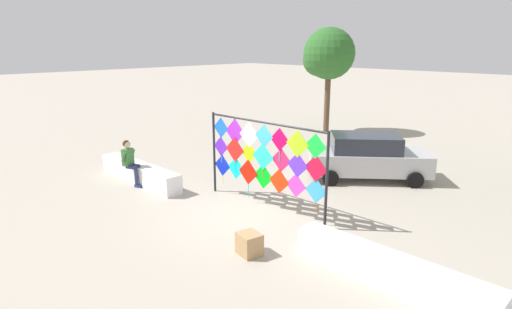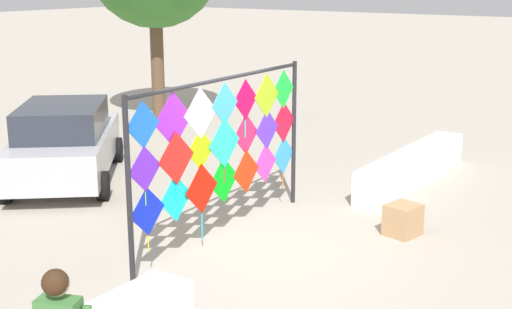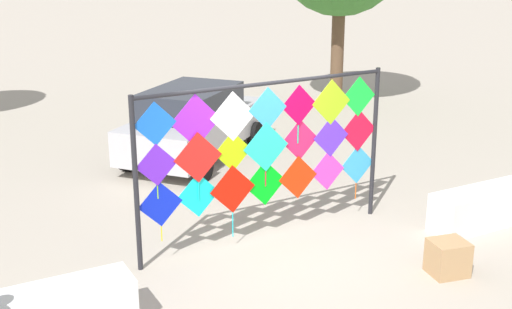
# 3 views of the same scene
# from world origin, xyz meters

# --- Properties ---
(ground) EXTENTS (120.00, 120.00, 0.00)m
(ground) POSITION_xyz_m (0.00, 0.00, 0.00)
(ground) COLOR #ADA393
(plaza_ledge_right) EXTENTS (3.88, 0.56, 0.60)m
(plaza_ledge_right) POSITION_xyz_m (4.32, -0.52, 0.30)
(plaza_ledge_right) COLOR white
(plaza_ledge_right) RESTS_ON ground
(kite_display_rack) EXTENTS (4.01, 0.16, 2.40)m
(kite_display_rack) POSITION_xyz_m (0.06, 0.64, 1.49)
(kite_display_rack) COLOR #232328
(kite_display_rack) RESTS_ON ground
(parked_car) EXTENTS (3.94, 3.68, 1.47)m
(parked_car) POSITION_xyz_m (0.73, 4.86, 0.75)
(parked_car) COLOR #B7B7BC
(parked_car) RESTS_ON ground
(cardboard_box_large) EXTENTS (0.55, 0.51, 0.47)m
(cardboard_box_large) POSITION_xyz_m (1.64, -1.47, 0.23)
(cardboard_box_large) COLOR tan
(cardboard_box_large) RESTS_ON ground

